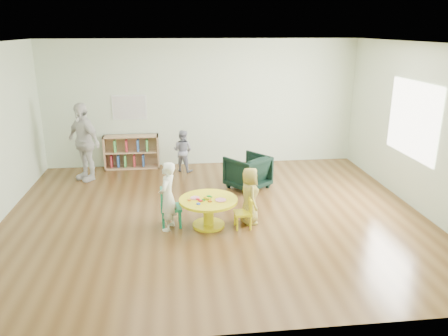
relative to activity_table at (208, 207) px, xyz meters
name	(u,v)px	position (x,y,z in m)	size (l,w,h in m)	color
room	(215,104)	(0.15, 0.39, 1.57)	(7.10, 7.00, 2.80)	brown
activity_table	(208,207)	(0.00, 0.00, 0.00)	(0.92, 0.92, 0.51)	yellow
kid_chair_left	(168,207)	(-0.63, 0.09, 0.01)	(0.34, 0.34, 0.61)	#17835A
kid_chair_right	(245,212)	(0.57, -0.12, -0.05)	(0.27, 0.27, 0.49)	yellow
bookshelf	(131,152)	(-1.47, 3.25, 0.05)	(1.20, 0.30, 0.75)	tan
alphabet_poster	(129,107)	(-1.46, 3.37, 1.03)	(0.74, 0.01, 0.54)	white
armchair	(248,172)	(0.90, 1.66, 0.01)	(0.70, 0.73, 0.66)	black
child_left	(168,196)	(-0.63, -0.03, 0.23)	(0.40, 0.26, 1.09)	white
child_right	(250,196)	(0.66, 0.04, 0.15)	(0.46, 0.30, 0.94)	yellow
toddler	(183,151)	(-0.33, 2.87, 0.14)	(0.45, 0.35, 0.92)	#1C2246
adult_caretaker	(84,142)	(-2.34, 2.55, 0.48)	(0.94, 0.39, 1.61)	silver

